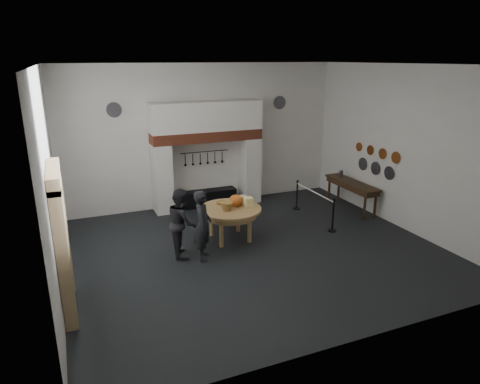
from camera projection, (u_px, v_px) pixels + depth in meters
name	position (u px, v px, depth m)	size (l,w,h in m)	color
floor	(254.00, 249.00, 10.83)	(9.00, 8.00, 0.02)	black
ceiling	(256.00, 64.00, 9.48)	(9.00, 8.00, 0.02)	silver
wall_back	(203.00, 136.00, 13.68)	(9.00, 0.02, 4.50)	silver
wall_front	(362.00, 219.00, 6.63)	(9.00, 0.02, 4.50)	silver
wall_left	(50.00, 184.00, 8.51)	(0.02, 8.00, 4.50)	silver
wall_right	(403.00, 148.00, 11.80)	(0.02, 8.00, 4.50)	silver
chimney_pier_left	(162.00, 179.00, 13.18)	(0.55, 0.70, 2.15)	silver
chimney_pier_right	(250.00, 170.00, 14.26)	(0.55, 0.70, 2.15)	silver
hearth_brick_band	(207.00, 136.00, 13.35)	(3.50, 0.72, 0.32)	#9E442B
chimney_hood	(206.00, 116.00, 13.17)	(3.50, 0.70, 0.90)	silver
iron_range	(208.00, 198.00, 14.03)	(1.90, 0.45, 0.50)	black
utensil_rail	(205.00, 152.00, 13.76)	(0.02, 0.02, 1.60)	black
door_recess	(58.00, 249.00, 7.94)	(0.04, 1.10, 2.50)	black
door_jamb_near	(64.00, 261.00, 7.34)	(0.22, 0.30, 2.60)	tan
door_jamb_far	(62.00, 232.00, 8.57)	(0.22, 0.30, 2.60)	tan
door_lintel	(53.00, 176.00, 7.55)	(0.22, 1.70, 0.30)	tan
wall_plaque	(56.00, 202.00, 9.43)	(0.05, 0.34, 0.44)	gold
work_table	(230.00, 209.00, 11.22)	(1.65, 1.65, 0.07)	tan
pumpkin	(236.00, 200.00, 11.32)	(0.36, 0.36, 0.31)	orange
cheese_block_big	(248.00, 202.00, 11.31)	(0.22, 0.22, 0.24)	#FFF998
cheese_block_small	(243.00, 199.00, 11.57)	(0.18, 0.18, 0.20)	#DBCD83
wicker_basket	(227.00, 207.00, 10.99)	(0.32, 0.32, 0.22)	#A1813B
bread_loaf	(222.00, 202.00, 11.46)	(0.31, 0.18, 0.13)	olive
visitor_near	(203.00, 225.00, 10.10)	(0.63, 0.41, 1.72)	black
visitor_far	(182.00, 222.00, 10.31)	(0.82, 0.64, 1.69)	black
side_table	(352.00, 183.00, 13.47)	(0.55, 2.20, 0.06)	#3A2515
pewter_jug	(341.00, 174.00, 13.96)	(0.12, 0.12, 0.22)	#49494E
copper_pan_a	(396.00, 158.00, 12.05)	(0.34, 0.34, 0.03)	#C6662D
copper_pan_b	(383.00, 154.00, 12.53)	(0.32, 0.32, 0.03)	#C6662D
copper_pan_c	(370.00, 150.00, 13.02)	(0.30, 0.30, 0.03)	#C6662D
copper_pan_d	(359.00, 147.00, 13.50)	(0.28, 0.28, 0.03)	#C6662D
pewter_plate_left	(389.00, 173.00, 12.38)	(0.40, 0.40, 0.03)	#4C4C51
pewter_plate_mid	(375.00, 168.00, 12.90)	(0.40, 0.40, 0.03)	#4C4C51
pewter_plate_right	(363.00, 164.00, 13.43)	(0.40, 0.40, 0.03)	#4C4C51
pewter_plate_back_left	(114.00, 110.00, 12.37)	(0.44, 0.44, 0.03)	#4C4C51
pewter_plate_back_right	(280.00, 103.00, 14.34)	(0.44, 0.44, 0.03)	#4C4C51
barrier_post_near	(333.00, 216.00, 11.85)	(0.05, 0.05, 0.90)	black
barrier_post_far	(297.00, 195.00, 13.61)	(0.05, 0.05, 0.90)	black
barrier_rope	(314.00, 192.00, 12.61)	(0.04, 0.04, 2.00)	silver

